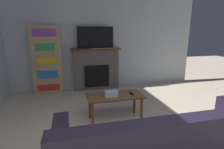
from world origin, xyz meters
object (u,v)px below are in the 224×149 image
coffee_table (115,99)px  bookshelf (47,60)px  fireplace (96,69)px  tv (96,37)px

coffee_table → bookshelf: (-1.30, 1.87, 0.46)m
bookshelf → fireplace: bearing=1.0°
fireplace → bookshelf: (-1.26, -0.02, 0.29)m
coffee_table → bookshelf: bearing=124.8°
tv → coffee_table: bearing=-88.6°
tv → bookshelf: bearing=-179.9°
tv → bookshelf: (-1.26, -0.00, -0.56)m
tv → coffee_table: (0.05, -1.88, -1.02)m
tv → bookshelf: 1.38m
tv → coffee_table: size_ratio=0.96×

